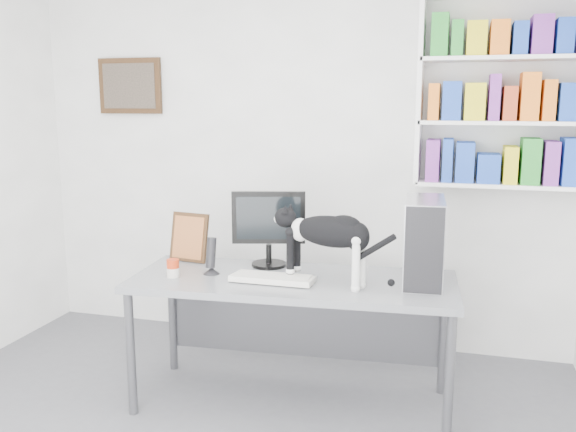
% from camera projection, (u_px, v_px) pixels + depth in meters
% --- Properties ---
extents(room, '(4.01, 4.01, 2.70)m').
position_uv_depth(room, '(173.00, 205.00, 2.58)').
color(room, '#5B5A60').
rests_on(room, ground).
extents(bookshelf, '(1.03, 0.28, 1.24)m').
position_uv_depth(bookshelf, '(500.00, 91.00, 3.87)').
color(bookshelf, white).
rests_on(bookshelf, room).
extents(wall_art, '(0.52, 0.04, 0.42)m').
position_uv_depth(wall_art, '(130.00, 86.00, 4.69)').
color(wall_art, '#422815').
rests_on(wall_art, room).
extents(desk, '(1.91, 0.85, 0.78)m').
position_uv_depth(desk, '(293.00, 342.00, 3.59)').
color(desk, slate).
rests_on(desk, room).
extents(monitor, '(0.49, 0.32, 0.48)m').
position_uv_depth(monitor, '(269.00, 228.00, 3.74)').
color(monitor, black).
rests_on(monitor, desk).
extents(keyboard, '(0.47, 0.18, 0.04)m').
position_uv_depth(keyboard, '(273.00, 278.00, 3.46)').
color(keyboard, silver).
rests_on(keyboard, desk).
extents(pc_tower, '(0.24, 0.49, 0.48)m').
position_uv_depth(pc_tower, '(424.00, 241.00, 3.41)').
color(pc_tower, '#BCBBC0').
rests_on(pc_tower, desk).
extents(speaker, '(0.12, 0.12, 0.23)m').
position_uv_depth(speaker, '(211.00, 255.00, 3.59)').
color(speaker, black).
rests_on(speaker, desk).
extents(leaning_print, '(0.27, 0.14, 0.32)m').
position_uv_depth(leaning_print, '(189.00, 236.00, 3.88)').
color(leaning_print, '#422815').
rests_on(leaning_print, desk).
extents(soup_can, '(0.08, 0.08, 0.11)m').
position_uv_depth(soup_can, '(173.00, 268.00, 3.54)').
color(soup_can, red).
rests_on(soup_can, desk).
extents(cat, '(0.68, 0.34, 0.41)m').
position_uv_depth(cat, '(328.00, 249.00, 3.37)').
color(cat, black).
rests_on(cat, desk).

